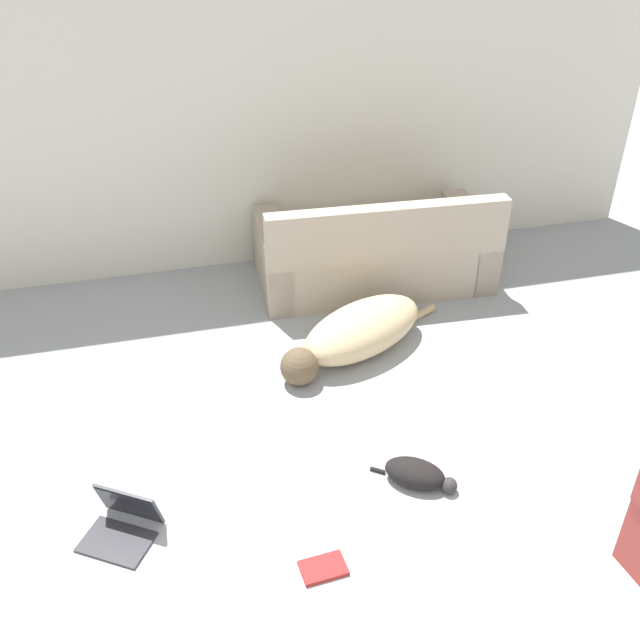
% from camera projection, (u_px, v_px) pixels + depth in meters
% --- Properties ---
extents(wall_back, '(7.93, 0.06, 2.70)m').
position_uv_depth(wall_back, '(179.00, 108.00, 5.36)').
color(wall_back, beige).
rests_on(wall_back, ground_plane).
extents(couch, '(1.88, 1.01, 0.82)m').
position_uv_depth(couch, '(374.00, 253.00, 5.72)').
color(couch, tan).
rests_on(couch, ground_plane).
extents(dog, '(1.38, 0.89, 0.33)m').
position_uv_depth(dog, '(357.00, 332.00, 4.95)').
color(dog, tan).
rests_on(dog, ground_plane).
extents(cat, '(0.44, 0.36, 0.14)m').
position_uv_depth(cat, '(417.00, 474.00, 3.94)').
color(cat, black).
rests_on(cat, ground_plane).
extents(laptop_open, '(0.46, 0.45, 0.25)m').
position_uv_depth(laptop_open, '(124.00, 520.00, 3.65)').
color(laptop_open, '#2D2D33').
rests_on(laptop_open, ground_plane).
extents(book_red, '(0.23, 0.16, 0.02)m').
position_uv_depth(book_red, '(323.00, 568.00, 3.48)').
color(book_red, maroon).
rests_on(book_red, ground_plane).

